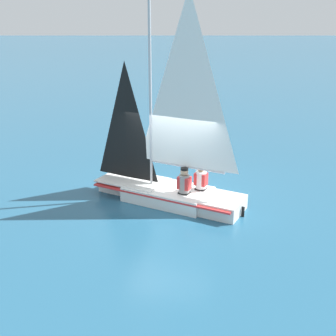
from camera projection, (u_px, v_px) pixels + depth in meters
name	position (u px, v px, depth m)	size (l,w,h in m)	color
ground_plane	(168.00, 200.00, 12.30)	(260.00, 260.00, 0.00)	#235675
sailboat_main	(169.00, 172.00, 11.99)	(3.23, 4.46, 5.89)	white
sailor_helm	(184.00, 186.00, 11.68)	(0.41, 0.42, 1.16)	black
sailor_crew	(201.00, 182.00, 11.96)	(0.41, 0.42, 1.16)	black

